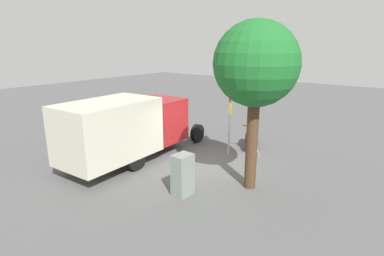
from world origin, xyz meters
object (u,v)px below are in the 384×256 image
(utility_cabinet, at_px, (183,175))
(box_truck_near, at_px, (128,125))
(stop_sign, at_px, (230,109))
(bike_rack_hoop, at_px, (254,160))
(motorcycle, at_px, (250,136))
(street_tree, at_px, (256,66))

(utility_cabinet, bearing_deg, box_truck_near, -105.56)
(stop_sign, relative_size, bike_rack_hoop, 3.69)
(motorcycle, height_order, street_tree, street_tree)
(stop_sign, xyz_separation_m, bike_rack_hoop, (-0.25, 1.13, -2.09))
(utility_cabinet, relative_size, bike_rack_hoop, 1.62)
(street_tree, distance_m, bike_rack_hoop, 4.89)
(motorcycle, bearing_deg, bike_rack_hoop, 16.29)
(motorcycle, relative_size, street_tree, 0.32)
(utility_cabinet, bearing_deg, bike_rack_hoop, 173.84)
(stop_sign, distance_m, bike_rack_hoop, 2.39)
(street_tree, bearing_deg, motorcycle, -153.30)
(box_truck_near, bearing_deg, street_tree, -84.10)
(motorcycle, xyz_separation_m, bike_rack_hoop, (1.40, 0.92, -0.52))
(motorcycle, xyz_separation_m, utility_cabinet, (5.67, 0.46, 0.17))
(bike_rack_hoop, bearing_deg, street_tree, 22.56)
(stop_sign, distance_m, utility_cabinet, 4.31)
(utility_cabinet, bearing_deg, motorcycle, -175.39)
(box_truck_near, height_order, bike_rack_hoop, box_truck_near)
(stop_sign, height_order, bike_rack_hoop, stop_sign)
(motorcycle, relative_size, stop_sign, 0.56)
(motorcycle, relative_size, utility_cabinet, 1.28)
(stop_sign, bearing_deg, bike_rack_hoop, 102.75)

